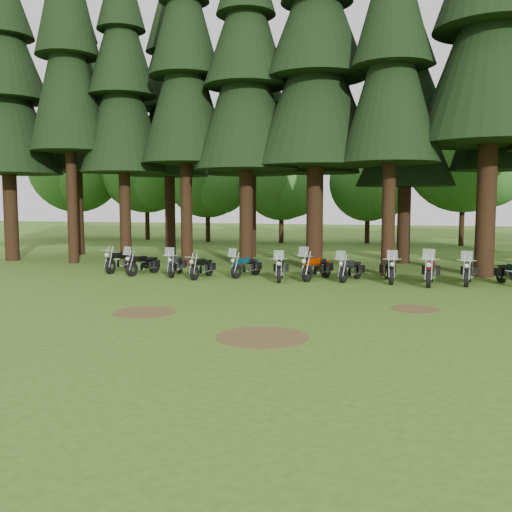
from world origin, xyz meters
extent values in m
plane|color=#375D19|center=(0.00, 0.00, 0.00)|extent=(120.00, 120.00, 0.00)
cylinder|color=#311D10|center=(-16.20, 9.28, 2.76)|extent=(0.73, 0.73, 5.51)
cone|color=black|center=(-16.20, 9.28, 8.04)|extent=(5.49, 5.49, 6.89)
cone|color=black|center=(-16.20, 9.28, 11.29)|extent=(4.39, 4.39, 5.82)
cylinder|color=#311D10|center=(-12.29, 8.98, 3.39)|extent=(0.52, 0.52, 6.77)
cone|color=black|center=(-12.29, 8.98, 9.88)|extent=(3.92, 3.92, 8.47)
cylinder|color=#311D10|center=(-9.78, 9.82, 2.76)|extent=(0.58, 0.58, 5.53)
cone|color=black|center=(-9.78, 9.82, 8.06)|extent=(4.32, 4.32, 6.91)
cone|color=black|center=(-9.78, 9.82, 11.32)|extent=(3.46, 3.46, 5.83)
cylinder|color=#311D10|center=(-6.29, 9.51, 2.99)|extent=(0.58, 0.58, 5.99)
cone|color=black|center=(-6.29, 9.51, 8.73)|extent=(4.32, 4.32, 7.49)
cone|color=black|center=(-6.29, 9.51, 12.27)|extent=(3.45, 3.45, 6.32)
cylinder|color=#311D10|center=(-3.21, 9.40, 2.78)|extent=(0.66, 0.66, 5.57)
cone|color=black|center=(-3.21, 9.40, 8.12)|extent=(4.95, 4.95, 6.96)
cone|color=black|center=(-3.21, 9.40, 11.40)|extent=(3.96, 3.96, 5.87)
cylinder|color=#311D10|center=(0.07, 9.44, 2.85)|extent=(0.77, 0.77, 5.70)
cone|color=black|center=(0.07, 9.44, 8.31)|extent=(5.81, 5.81, 7.12)
cone|color=black|center=(0.07, 9.44, 11.67)|extent=(4.65, 4.65, 6.01)
cylinder|color=#311D10|center=(3.43, 8.02, 2.85)|extent=(0.55, 0.55, 5.71)
cone|color=black|center=(3.43, 8.02, 8.32)|extent=(4.15, 4.15, 7.14)
cylinder|color=#311D10|center=(7.37, 8.76, 3.31)|extent=(0.80, 0.80, 6.62)
cone|color=black|center=(7.37, 8.76, 9.65)|extent=(5.98, 5.98, 8.27)
cylinder|color=#311D10|center=(-14.68, 13.25, 2.93)|extent=(0.67, 0.67, 5.87)
cone|color=black|center=(-14.68, 13.25, 8.55)|extent=(5.00, 5.00, 7.33)
cone|color=black|center=(-14.68, 13.25, 12.02)|extent=(4.00, 4.00, 6.19)
cylinder|color=#311D10|center=(-9.26, 14.35, 2.76)|extent=(0.60, 0.60, 5.53)
cone|color=black|center=(-9.26, 14.35, 8.06)|extent=(4.52, 4.52, 6.91)
cone|color=black|center=(-9.26, 14.35, 11.32)|extent=(3.62, 3.62, 5.83)
cone|color=black|center=(-9.26, 14.35, 13.92)|extent=(2.53, 2.53, 4.61)
cylinder|color=#311D10|center=(-4.38, 14.40, 2.78)|extent=(0.65, 0.65, 5.55)
cone|color=black|center=(-4.38, 14.40, 8.10)|extent=(4.85, 4.85, 6.94)
cone|color=black|center=(-4.38, 14.40, 11.38)|extent=(3.88, 3.88, 5.86)
cone|color=black|center=(-4.38, 14.40, 13.99)|extent=(2.72, 2.72, 4.63)
cylinder|color=#311D10|center=(-0.37, 12.94, 2.76)|extent=(0.58, 0.58, 5.52)
cone|color=black|center=(-0.37, 12.94, 8.05)|extent=(4.35, 4.35, 6.90)
cone|color=black|center=(-0.37, 12.94, 11.31)|extent=(3.48, 3.48, 5.83)
cylinder|color=#311D10|center=(4.04, 13.25, 2.35)|extent=(0.66, 0.66, 4.70)
cone|color=black|center=(4.04, 13.25, 6.85)|extent=(4.94, 4.94, 5.87)
cone|color=black|center=(4.04, 13.25, 9.62)|extent=(3.95, 3.95, 4.96)
cone|color=black|center=(4.04, 13.25, 11.82)|extent=(2.77, 2.77, 3.91)
cylinder|color=#311D10|center=(8.07, 12.86, 2.78)|extent=(0.53, 0.53, 5.56)
cone|color=black|center=(8.07, 12.86, 8.11)|extent=(3.94, 3.94, 6.95)
cone|color=black|center=(8.07, 12.86, 11.40)|extent=(3.15, 3.15, 5.87)
cylinder|color=#311D10|center=(-22.46, 25.50, 1.67)|extent=(0.36, 0.36, 3.33)
sphere|color=#2B6422|center=(-22.46, 25.50, 6.11)|extent=(7.78, 7.78, 7.78)
sphere|color=#2B6422|center=(-21.12, 24.61, 5.33)|extent=(5.55, 5.55, 5.55)
cylinder|color=#311D10|center=(-16.34, 26.00, 1.65)|extent=(0.36, 0.36, 3.29)
sphere|color=#2B6422|center=(-16.34, 26.00, 6.04)|extent=(7.69, 7.69, 7.69)
sphere|color=#2B6422|center=(-15.02, 25.12, 5.27)|extent=(5.49, 5.49, 5.49)
cylinder|color=#311D10|center=(-10.73, 24.98, 1.40)|extent=(0.36, 0.36, 2.80)
sphere|color=#2B6422|center=(-10.73, 24.98, 5.13)|extent=(6.53, 6.53, 6.53)
sphere|color=#2B6422|center=(-9.61, 24.23, 4.48)|extent=(4.67, 4.67, 4.67)
cylinder|color=#311D10|center=(-4.99, 25.31, 1.27)|extent=(0.36, 0.36, 2.55)
sphere|color=#2B6422|center=(-4.99, 25.31, 4.67)|extent=(5.95, 5.95, 5.95)
sphere|color=#2B6422|center=(-3.97, 24.63, 4.08)|extent=(4.25, 4.25, 4.25)
cylinder|color=#311D10|center=(1.32, 26.50, 1.23)|extent=(0.36, 0.36, 2.47)
sphere|color=#2B6422|center=(1.32, 26.50, 4.53)|extent=(5.76, 5.76, 5.76)
sphere|color=#2B6422|center=(2.30, 25.84, 3.95)|extent=(4.12, 4.12, 4.12)
cylinder|color=#311D10|center=(7.92, 25.96, 1.76)|extent=(0.36, 0.36, 3.52)
sphere|color=#2B6422|center=(7.92, 25.96, 6.45)|extent=(8.21, 8.21, 8.21)
sphere|color=#2B6422|center=(9.33, 25.02, 5.63)|extent=(5.87, 5.87, 5.87)
cylinder|color=#4C3D1E|center=(-3.00, -2.00, 0.01)|extent=(1.80, 1.80, 0.01)
cylinder|color=#4C3D1E|center=(4.50, 0.50, 0.01)|extent=(1.40, 1.40, 0.01)
cylinder|color=#4C3D1E|center=(1.00, -4.00, 0.01)|extent=(2.20, 2.20, 0.01)
cylinder|color=black|center=(-8.26, 5.50, 0.33)|extent=(0.17, 0.67, 0.66)
cylinder|color=black|center=(-8.18, 7.05, 0.33)|extent=(0.17, 0.67, 0.66)
cube|color=silver|center=(-8.22, 6.32, 0.42)|extent=(0.31, 0.71, 0.34)
cube|color=black|center=(-8.23, 6.09, 0.78)|extent=(0.33, 0.56, 0.24)
cube|color=black|center=(-8.21, 6.55, 0.74)|extent=(0.33, 0.56, 0.12)
cylinder|color=black|center=(-6.97, 4.99, 0.30)|extent=(0.29, 0.61, 0.60)
cylinder|color=black|center=(-6.57, 6.34, 0.30)|extent=(0.29, 0.61, 0.60)
cube|color=silver|center=(-6.76, 5.71, 0.38)|extent=(0.42, 0.68, 0.31)
cube|color=black|center=(-6.81, 5.51, 0.71)|extent=(0.40, 0.56, 0.22)
cube|color=black|center=(-6.70, 5.91, 0.67)|extent=(0.40, 0.56, 0.11)
cube|color=silver|center=(-7.04, 4.73, 1.11)|extent=(0.40, 0.22, 0.36)
cylinder|color=black|center=(-5.17, 4.99, 0.30)|extent=(0.21, 0.61, 0.60)
cylinder|color=black|center=(-5.38, 6.39, 0.30)|extent=(0.21, 0.61, 0.60)
cube|color=silver|center=(-5.28, 5.74, 0.38)|extent=(0.35, 0.67, 0.31)
cube|color=#24242A|center=(-5.25, 5.53, 0.71)|extent=(0.34, 0.54, 0.22)
cube|color=black|center=(-5.31, 5.94, 0.67)|extent=(0.34, 0.54, 0.11)
cube|color=silver|center=(-5.13, 4.72, 1.11)|extent=(0.39, 0.17, 0.36)
cylinder|color=black|center=(-4.00, 4.58, 0.30)|extent=(0.18, 0.60, 0.59)
cylinder|color=black|center=(-3.88, 5.97, 0.30)|extent=(0.18, 0.60, 0.59)
cube|color=silver|center=(-3.93, 5.32, 0.38)|extent=(0.31, 0.65, 0.31)
cube|color=black|center=(-3.95, 5.11, 0.70)|extent=(0.31, 0.52, 0.22)
cube|color=black|center=(-3.92, 5.52, 0.67)|extent=(0.31, 0.52, 0.11)
cylinder|color=black|center=(-2.51, 5.46, 0.30)|extent=(0.32, 0.60, 0.59)
cylinder|color=black|center=(-2.03, 6.77, 0.30)|extent=(0.32, 0.60, 0.59)
cube|color=silver|center=(-2.26, 6.16, 0.38)|extent=(0.45, 0.67, 0.30)
cube|color=#0A4052|center=(-2.33, 5.96, 0.70)|extent=(0.42, 0.55, 0.21)
cube|color=black|center=(-2.19, 6.35, 0.66)|extent=(0.42, 0.55, 0.11)
cube|color=silver|center=(-2.60, 5.21, 1.09)|extent=(0.39, 0.23, 0.35)
cylinder|color=black|center=(-0.56, 4.77, 0.30)|extent=(0.22, 0.62, 0.60)
cylinder|color=black|center=(-0.79, 6.17, 0.30)|extent=(0.22, 0.62, 0.60)
cube|color=silver|center=(-0.68, 5.52, 0.38)|extent=(0.35, 0.67, 0.31)
cube|color=black|center=(-0.65, 5.31, 0.71)|extent=(0.35, 0.54, 0.22)
cube|color=black|center=(-0.72, 5.72, 0.68)|extent=(0.35, 0.54, 0.11)
cube|color=silver|center=(-0.52, 4.50, 1.12)|extent=(0.40, 0.17, 0.36)
cylinder|color=black|center=(0.46, 5.28, 0.33)|extent=(0.36, 0.66, 0.66)
cylinder|color=black|center=(0.99, 6.73, 0.33)|extent=(0.36, 0.66, 0.66)
cube|color=silver|center=(0.74, 6.05, 0.42)|extent=(0.50, 0.75, 0.34)
cube|color=#B22B00|center=(0.66, 5.84, 0.78)|extent=(0.47, 0.62, 0.24)
cube|color=black|center=(0.82, 6.27, 0.74)|extent=(0.47, 0.62, 0.12)
cube|color=silver|center=(0.35, 5.00, 1.22)|extent=(0.44, 0.26, 0.39)
cylinder|color=black|center=(1.86, 5.39, 0.30)|extent=(0.31, 0.60, 0.60)
cylinder|color=black|center=(2.30, 6.72, 0.30)|extent=(0.31, 0.60, 0.60)
cube|color=silver|center=(2.09, 6.09, 0.38)|extent=(0.44, 0.68, 0.31)
cube|color=black|center=(2.03, 5.90, 0.70)|extent=(0.41, 0.56, 0.22)
cube|color=black|center=(2.16, 6.29, 0.67)|extent=(0.41, 0.56, 0.11)
cube|color=silver|center=(1.77, 5.13, 1.10)|extent=(0.40, 0.23, 0.36)
cylinder|color=black|center=(3.67, 5.37, 0.31)|extent=(0.22, 0.64, 0.63)
cylinder|color=black|center=(3.47, 6.83, 0.31)|extent=(0.22, 0.64, 0.63)
cube|color=silver|center=(3.56, 6.15, 0.40)|extent=(0.35, 0.69, 0.32)
cube|color=black|center=(3.59, 5.93, 0.74)|extent=(0.35, 0.56, 0.23)
cube|color=black|center=(3.53, 6.37, 0.70)|extent=(0.35, 0.56, 0.11)
cube|color=silver|center=(3.71, 5.09, 1.16)|extent=(0.41, 0.17, 0.38)
cylinder|color=black|center=(5.02, 4.93, 0.34)|extent=(0.21, 0.69, 0.68)
cylinder|color=black|center=(5.17, 6.52, 0.34)|extent=(0.21, 0.69, 0.68)
cube|color=silver|center=(5.10, 5.77, 0.43)|extent=(0.35, 0.74, 0.35)
cube|color=#5E0B13|center=(5.08, 5.54, 0.80)|extent=(0.36, 0.59, 0.25)
cube|color=black|center=(5.12, 6.01, 0.76)|extent=(0.36, 0.59, 0.12)
cube|color=silver|center=(4.99, 4.62, 1.25)|extent=(0.44, 0.17, 0.41)
cylinder|color=black|center=(6.39, 5.49, 0.32)|extent=(0.24, 0.65, 0.63)
cylinder|color=black|center=(6.63, 6.95, 0.32)|extent=(0.24, 0.65, 0.63)
cube|color=silver|center=(6.52, 6.27, 0.40)|extent=(0.38, 0.71, 0.33)
cube|color=black|center=(6.48, 6.05, 0.75)|extent=(0.37, 0.57, 0.23)
cube|color=black|center=(6.55, 6.48, 0.71)|extent=(0.37, 0.57, 0.12)
cube|color=silver|center=(6.34, 5.20, 1.17)|extent=(0.42, 0.19, 0.38)
cylinder|color=black|center=(7.80, 6.95, 0.31)|extent=(0.33, 0.62, 0.61)
cube|color=silver|center=(8.03, 6.32, 0.39)|extent=(0.47, 0.70, 0.32)
cube|color=black|center=(7.96, 6.52, 0.69)|extent=(0.44, 0.58, 0.11)
camera|label=1|loc=(4.23, -16.71, 3.19)|focal=40.00mm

